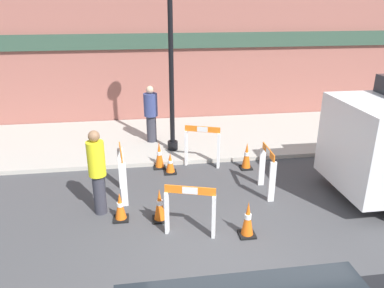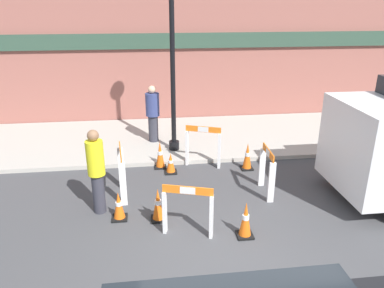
% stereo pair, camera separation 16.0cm
% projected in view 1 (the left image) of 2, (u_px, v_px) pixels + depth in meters
% --- Properties ---
extents(ground_plane, '(60.00, 60.00, 0.00)m').
position_uv_depth(ground_plane, '(229.00, 283.00, 5.77)').
color(ground_plane, '#424244').
extents(sidewalk_slab, '(18.00, 3.90, 0.11)m').
position_uv_depth(sidewalk_slab, '(181.00, 137.00, 11.70)').
color(sidewalk_slab, '#ADA89E').
rests_on(sidewalk_slab, ground_plane).
extents(storefront_facade, '(18.00, 0.22, 5.50)m').
position_uv_depth(storefront_facade, '(173.00, 42.00, 12.59)').
color(storefront_facade, '#93564C').
rests_on(storefront_facade, ground_plane).
extents(streetlamp_post, '(0.44, 0.44, 4.78)m').
position_uv_depth(streetlamp_post, '(171.00, 37.00, 9.51)').
color(streetlamp_post, black).
rests_on(streetlamp_post, sidewalk_slab).
extents(barricade_0, '(0.92, 0.40, 1.00)m').
position_uv_depth(barricade_0, '(190.00, 209.00, 6.76)').
color(barricade_0, white).
rests_on(barricade_0, ground_plane).
extents(barricade_1, '(0.16, 0.83, 1.07)m').
position_uv_depth(barricade_1, '(267.00, 169.00, 8.26)').
color(barricade_1, white).
rests_on(barricade_1, ground_plane).
extents(barricade_2, '(0.90, 0.45, 1.09)m').
position_uv_depth(barricade_2, '(202.00, 145.00, 9.61)').
color(barricade_2, white).
rests_on(barricade_2, ground_plane).
extents(barricade_3, '(0.21, 0.87, 1.14)m').
position_uv_depth(barricade_3, '(122.00, 171.00, 8.08)').
color(barricade_3, white).
rests_on(barricade_3, ground_plane).
extents(traffic_cone_0, '(0.30, 0.30, 0.71)m').
position_uv_depth(traffic_cone_0, '(159.00, 155.00, 9.60)').
color(traffic_cone_0, black).
rests_on(traffic_cone_0, ground_plane).
extents(traffic_cone_1, '(0.30, 0.30, 0.69)m').
position_uv_depth(traffic_cone_1, '(160.00, 205.00, 7.29)').
color(traffic_cone_1, black).
rests_on(traffic_cone_1, ground_plane).
extents(traffic_cone_2, '(0.30, 0.30, 0.53)m').
position_uv_depth(traffic_cone_2, '(170.00, 164.00, 9.34)').
color(traffic_cone_2, black).
rests_on(traffic_cone_2, ground_plane).
extents(traffic_cone_3, '(0.30, 0.30, 0.70)m').
position_uv_depth(traffic_cone_3, '(248.00, 219.00, 6.81)').
color(traffic_cone_3, black).
rests_on(traffic_cone_3, ground_plane).
extents(traffic_cone_4, '(0.30, 0.30, 0.71)m').
position_uv_depth(traffic_cone_4, '(247.00, 156.00, 9.56)').
color(traffic_cone_4, black).
rests_on(traffic_cone_4, ground_plane).
extents(traffic_cone_5, '(0.30, 0.30, 0.59)m').
position_uv_depth(traffic_cone_5, '(120.00, 207.00, 7.32)').
color(traffic_cone_5, black).
rests_on(traffic_cone_5, ground_plane).
extents(person_worker, '(0.42, 0.42, 1.78)m').
position_uv_depth(person_worker, '(97.00, 170.00, 7.33)').
color(person_worker, '#33333D').
rests_on(person_worker, ground_plane).
extents(person_pedestrian, '(0.54, 0.54, 1.68)m').
position_uv_depth(person_pedestrian, '(151.00, 113.00, 10.92)').
color(person_pedestrian, '#33333D').
rests_on(person_pedestrian, sidewalk_slab).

